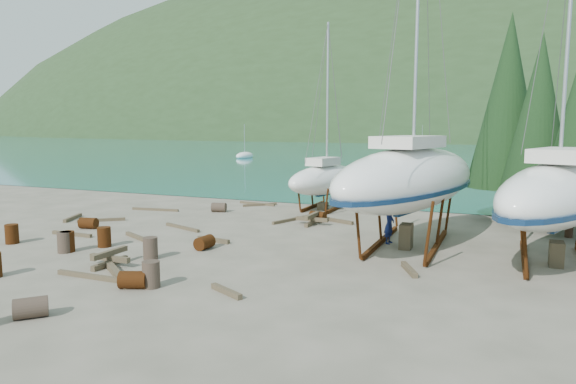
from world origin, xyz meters
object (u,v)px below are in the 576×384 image
at_px(large_sailboat_near, 410,178).
at_px(small_sailboat_shore, 325,179).
at_px(large_sailboat_far, 559,193).
at_px(worker, 389,224).

bearing_deg(large_sailboat_near, small_sailboat_shore, 143.44).
xyz_separation_m(large_sailboat_near, small_sailboat_shore, (-6.84, 8.43, -1.09)).
relative_size(large_sailboat_near, large_sailboat_far, 1.12).
distance_m(small_sailboat_shore, worker, 10.25).
height_order(large_sailboat_far, worker, large_sailboat_far).
relative_size(large_sailboat_far, small_sailboat_shore, 1.43).
bearing_deg(large_sailboat_far, worker, -168.09).
xyz_separation_m(large_sailboat_near, large_sailboat_far, (5.76, -0.69, -0.27)).
height_order(large_sailboat_near, small_sailboat_shore, large_sailboat_near).
bearing_deg(worker, small_sailboat_shore, 42.37).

